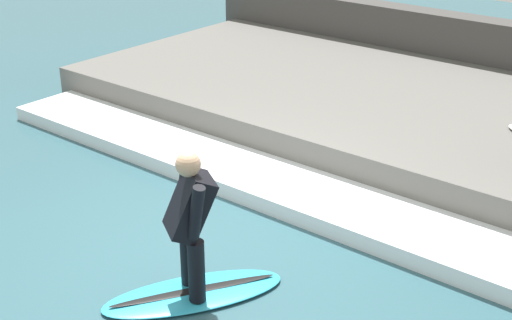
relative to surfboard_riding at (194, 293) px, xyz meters
The scene contains 6 objects.
ground_plane 0.93m from the surfboard_riding, 33.85° to the left, with size 28.00×28.00×0.00m, color #335B66.
concrete_ledge 4.93m from the surfboard_riding, ahead, with size 4.40×10.01×0.53m, color #66635E.
back_wall 7.39m from the surfboard_riding, ahead, with size 0.50×10.51×1.23m, color #474442.
wave_foam_crest 2.25m from the surfboard_riding, 13.26° to the left, with size 1.03×9.51×0.20m, color white.
surfboard_riding is the anchor object (origin of this frame).
surfer_riding 0.81m from the surfboard_riding, ahead, with size 0.58×0.58×1.41m.
Camera 1 is at (-4.73, -4.45, 3.91)m, focal length 50.00 mm.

